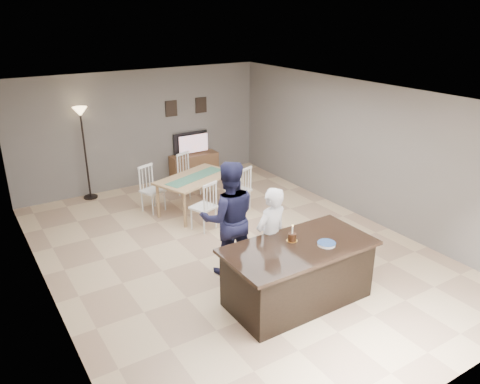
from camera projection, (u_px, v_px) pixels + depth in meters
floor at (232, 250)px, 8.25m from camera, size 8.00×8.00×0.00m
room_shell at (232, 159)px, 7.64m from camera, size 8.00×8.00×8.00m
kitchen_island at (298, 273)px, 6.67m from camera, size 2.15×1.10×0.90m
tv_console at (194, 166)px, 11.70m from camera, size 1.20×0.40×0.60m
television at (192, 143)px, 11.55m from camera, size 0.91×0.12×0.53m
tv_screen_glow at (194, 144)px, 11.48m from camera, size 0.78×0.00×0.78m
picture_frames at (186, 107)px, 11.30m from camera, size 1.10×0.02×0.38m
doorway at (92, 312)px, 4.49m from camera, size 0.00×2.10×2.65m
woman at (271, 238)px, 6.93m from camera, size 0.64×0.48×1.60m
man at (229, 219)px, 7.25m from camera, size 1.10×0.98×1.86m
birthday_cake at (292, 237)px, 6.62m from camera, size 0.16×0.16×0.25m
plate_stack at (326, 244)px, 6.51m from camera, size 0.26×0.26×0.04m
dining_table at (195, 183)px, 9.63m from camera, size 2.05×2.21×0.98m
floor_lamp at (82, 129)px, 9.94m from camera, size 0.31×0.31×2.05m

